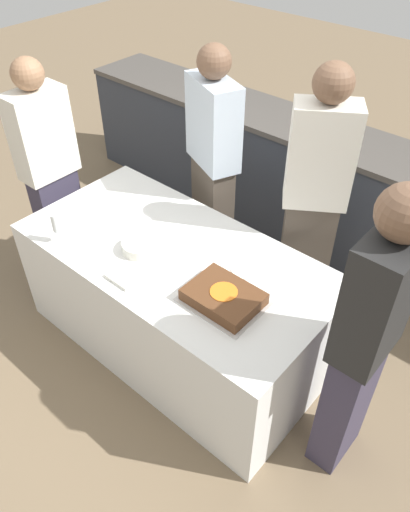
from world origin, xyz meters
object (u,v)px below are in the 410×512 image
(person_seated_left, at_px, (50,173))
(person_cutting_cake, at_px, (313,206))
(plate_stack, at_px, (140,246))
(cake, at_px, (224,297))
(person_seated_right, at_px, (365,341))
(wine_glass, at_px, (56,224))
(person_standing_back, at_px, (213,170))

(person_seated_left, bearing_deg, person_cutting_cake, -66.77)
(plate_stack, distance_m, person_seated_left, 0.99)
(cake, xyz_separation_m, plate_stack, (-0.61, 0.01, -0.01))
(plate_stack, height_order, person_seated_right, person_seated_right)
(person_seated_left, bearing_deg, person_seated_right, -90.00)
(plate_stack, xyz_separation_m, person_cutting_cake, (0.61, 0.80, 0.13))
(plate_stack, relative_size, wine_glass, 1.07)
(plate_stack, bearing_deg, wine_glass, -148.08)
(cake, height_order, person_seated_right, person_seated_right)
(cake, distance_m, person_seated_left, 1.61)
(plate_stack, xyz_separation_m, person_standing_back, (-0.14, 0.80, 0.08))
(person_cutting_cake, bearing_deg, plate_stack, 18.94)
(plate_stack, relative_size, person_standing_back, 0.12)
(cake, distance_m, person_seated_right, 0.71)
(wine_glass, xyz_separation_m, person_seated_left, (-0.58, 0.37, -0.06))
(person_seated_left, xyz_separation_m, person_seated_right, (2.29, 0.00, 0.06))
(person_cutting_cake, height_order, person_seated_left, person_cutting_cake)
(plate_stack, height_order, wine_glass, wine_glass)
(wine_glass, bearing_deg, person_standing_back, 75.68)
(person_standing_back, bearing_deg, person_cutting_cake, -156.43)
(wine_glass, xyz_separation_m, person_cutting_cake, (1.02, 1.05, 0.04))
(person_cutting_cake, distance_m, person_standing_back, 0.76)
(cake, relative_size, person_cutting_cake, 0.23)
(person_seated_left, height_order, person_seated_right, person_seated_right)
(person_seated_left, distance_m, person_seated_right, 2.30)
(person_cutting_cake, bearing_deg, wine_glass, 12.34)
(person_seated_left, bearing_deg, person_standing_back, -50.94)
(person_cutting_cake, relative_size, person_standing_back, 1.04)
(cake, relative_size, plate_stack, 1.95)
(wine_glass, distance_m, person_seated_left, 0.69)
(plate_stack, bearing_deg, cake, -0.88)
(wine_glass, relative_size, person_seated_left, 0.12)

